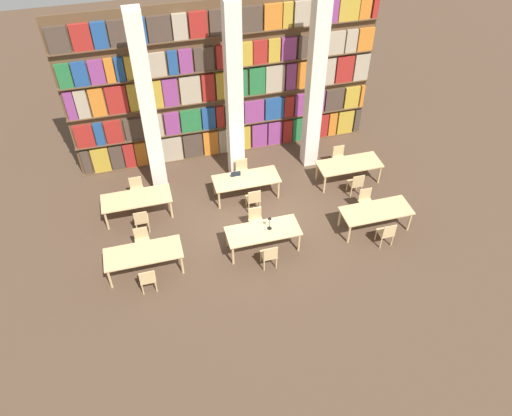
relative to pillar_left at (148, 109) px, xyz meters
The scene contains 25 objects.
ground_plane 4.69m from the pillar_left, 43.04° to the right, with size 40.00×40.00×0.00m, color #4C3828.
bookshelf_bank 3.00m from the pillar_left, 27.33° to the left, with size 10.35×0.35×5.50m.
pillar_left is the anchor object (origin of this frame).
pillar_center 2.63m from the pillar_left, ahead, with size 0.48×0.48×6.00m.
pillar_right 5.27m from the pillar_left, ahead, with size 0.48×0.48×6.00m.
reading_table_0 4.36m from the pillar_left, 103.34° to the right, with size 2.13×0.88×0.74m.
chair_0 5.06m from the pillar_left, 101.02° to the right, with size 0.42×0.40×0.88m.
chair_1 3.90m from the pillar_left, 106.35° to the right, with size 0.42×0.40×0.88m.
reading_table_1 5.01m from the pillar_left, 54.73° to the right, with size 2.13×0.88×0.74m.
chair_2 5.63m from the pillar_left, 59.66° to the right, with size 0.42×0.40×0.88m.
chair_3 4.61m from the pillar_left, 48.71° to the right, with size 0.42×0.40×0.88m.
desk_lamp_0 4.93m from the pillar_left, 52.44° to the right, with size 0.14×0.14×0.45m.
reading_table_2 7.48m from the pillar_left, 31.29° to the right, with size 2.13×0.88×0.74m.
chair_4 7.93m from the pillar_left, 35.92° to the right, with size 0.42×0.40×0.88m.
chair_5 7.23m from the pillar_left, 25.95° to the right, with size 0.42×0.40×0.88m.
reading_table_3 2.78m from the pillar_left, 123.38° to the right, with size 2.13×0.88×0.74m.
chair_6 3.30m from the pillar_left, 111.47° to the right, with size 0.42×0.40×0.88m.
chair_7 2.69m from the pillar_left, 145.89° to the right, with size 0.42×0.40×0.88m.
reading_table_4 3.76m from the pillar_left, 24.60° to the right, with size 2.13×0.88×0.74m.
chair_8 4.19m from the pillar_left, 35.60° to the right, with size 0.42×0.40×0.88m.
chair_9 3.74m from the pillar_left, 10.40° to the right, with size 0.42×0.40×0.88m.
laptop 3.39m from the pillar_left, 22.39° to the right, with size 0.32×0.22×0.21m.
reading_table_5 6.75m from the pillar_left, 12.48° to the right, with size 2.13×0.88×0.74m.
chair_10 6.96m from the pillar_left, 18.83° to the right, with size 0.42×0.40×0.88m.
chair_11 6.67m from the pillar_left, ahead, with size 0.42×0.40×0.88m.
Camera 1 is at (-2.88, -10.78, 10.92)m, focal length 35.00 mm.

